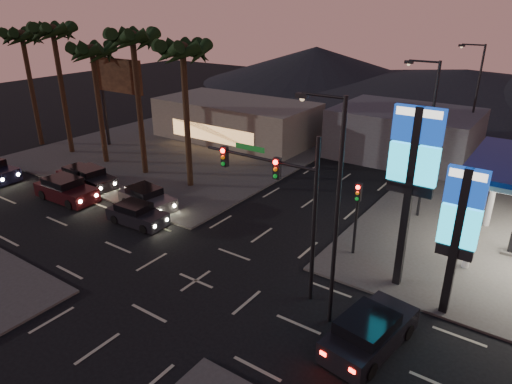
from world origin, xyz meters
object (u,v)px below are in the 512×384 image
Objects in this scene: pylon_sign_tall at (413,164)px; car_lane_b_front at (147,199)px; pylon_sign_short at (460,221)px; traffic_signal_mast at (281,190)px; car_lane_a_mid at (66,190)px; car_lane_a_front at (137,214)px; car_lane_b_mid at (91,178)px; suv_station at (369,332)px; car_lane_b_rear at (81,176)px.

pylon_sign_tall reaches higher than car_lane_b_front.
traffic_signal_mast is at bearing -160.87° from pylon_sign_short.
car_lane_a_front is at bearing 2.08° from car_lane_a_mid.
car_lane_b_front is at bearing -2.64° from car_lane_b_mid.
pylon_sign_short is at bearing 64.50° from suv_station.
car_lane_b_rear is (-27.27, 0.54, -4.01)m from pylon_sign_short.
suv_station is at bearing -10.38° from car_lane_b_rear.
car_lane_b_mid is at bearing 177.36° from car_lane_b_front.
car_lane_a_mid is (-23.06, -2.96, -5.65)m from pylon_sign_tall.
pylon_sign_short is (2.50, -1.00, -1.74)m from pylon_sign_tall.
car_lane_b_mid is (-6.49, 0.30, 0.01)m from car_lane_b_front.
suv_station reaches higher than car_lane_b_rear.
traffic_signal_mast is 7.12m from suv_station.
suv_station is at bearing -16.69° from traffic_signal_mast.
car_lane_b_rear is (-24.77, -0.46, -5.75)m from pylon_sign_tall.
car_lane_a_front is at bearing -174.74° from pylon_sign_short.
pylon_sign_short is at bearing -1.02° from car_lane_b_front.
pylon_sign_short is 1.67× the size of car_lane_a_front.
traffic_signal_mast reaches higher than car_lane_b_rear.
pylon_sign_short is 1.40× the size of car_lane_a_mid.
car_lane_b_mid is 0.93× the size of suv_station.
car_lane_a_front is at bearing -170.40° from pylon_sign_tall.
pylon_sign_tall is 25.44m from car_lane_b_rear.
suv_station reaches higher than car_lane_a_front.
car_lane_b_mid reaches higher than car_lane_b_rear.
pylon_sign_short reaches higher than suv_station.
suv_station is at bearing -115.50° from pylon_sign_short.
suv_station is at bearing -14.03° from car_lane_b_front.
pylon_sign_short is 1.63× the size of car_lane_b_rear.
car_lane_b_mid is at bearing -179.16° from pylon_sign_tall.
pylon_sign_short reaches higher than car_lane_a_front.
car_lane_b_front is at bearing 122.31° from car_lane_a_front.
traffic_signal_mast is 1.87× the size of car_lane_b_rear.
car_lane_b_rear reaches higher than car_lane_a_front.
pylon_sign_tall is 3.20m from pylon_sign_short.
traffic_signal_mast is 12.16m from car_lane_a_front.
pylon_sign_tall is 23.92m from car_lane_a_mid.
suv_station is (5.29, -1.59, -4.49)m from traffic_signal_mast.
car_lane_a_mid is at bearing -55.48° from car_lane_b_rear.
car_lane_b_mid is 24.75m from suv_station.
pylon_sign_short is at bearing -1.13° from car_lane_b_rear.
car_lane_a_front is 16.68m from suv_station.
car_lane_b_front is 6.50m from car_lane_b_mid.
traffic_signal_mast is (-4.74, -3.51, -1.17)m from pylon_sign_tall.
car_lane_a_front is at bearing 171.73° from suv_station.
traffic_signal_mast is at bearing 163.31° from suv_station.
car_lane_b_rear is at bearing -178.93° from pylon_sign_tall.
car_lane_a_mid is at bearing 174.82° from suv_station.
car_lane_b_front is 18.35m from suv_station.
suv_station is (16.51, -2.40, 0.11)m from car_lane_a_front.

